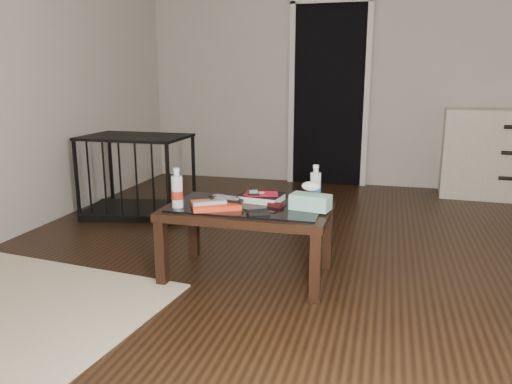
# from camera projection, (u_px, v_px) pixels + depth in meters

# --- Properties ---
(ground) EXTENTS (5.00, 5.00, 0.00)m
(ground) POSITION_uv_depth(u_px,v_px,m) (340.00, 260.00, 3.41)
(ground) COLOR black
(ground) RESTS_ON ground
(room_shell) EXTENTS (5.00, 5.00, 5.00)m
(room_shell) POSITION_uv_depth(u_px,v_px,m) (350.00, 10.00, 3.04)
(room_shell) COLOR #B9B3AB
(room_shell) RESTS_ON ground
(doorway) EXTENTS (0.90, 0.08, 2.07)m
(doorway) POSITION_uv_depth(u_px,v_px,m) (329.00, 94.00, 5.60)
(doorway) COLOR black
(doorway) RESTS_ON ground
(coffee_table) EXTENTS (1.00, 0.60, 0.46)m
(coffee_table) POSITION_uv_depth(u_px,v_px,m) (248.00, 215.00, 3.05)
(coffee_table) COLOR black
(coffee_table) RESTS_ON ground
(dresser) EXTENTS (1.23, 0.57, 0.90)m
(dresser) POSITION_uv_depth(u_px,v_px,m) (505.00, 154.00, 5.05)
(dresser) COLOR beige
(dresser) RESTS_ON ground
(pet_crate) EXTENTS (1.00, 0.77, 0.71)m
(pet_crate) POSITION_uv_depth(u_px,v_px,m) (138.00, 189.00, 4.50)
(pet_crate) COLOR black
(pet_crate) RESTS_ON ground
(magazines) EXTENTS (0.35, 0.32, 0.03)m
(magazines) POSITION_uv_depth(u_px,v_px,m) (216.00, 205.00, 2.97)
(magazines) COLOR red
(magazines) RESTS_ON coffee_table
(remote_silver) EXTENTS (0.19, 0.16, 0.02)m
(remote_silver) POSITION_uv_depth(u_px,v_px,m) (210.00, 202.00, 2.93)
(remote_silver) COLOR #A0A1A5
(remote_silver) RESTS_ON magazines
(remote_black_front) EXTENTS (0.20, 0.07, 0.02)m
(remote_black_front) POSITION_uv_depth(u_px,v_px,m) (227.00, 200.00, 2.99)
(remote_black_front) COLOR black
(remote_black_front) RESTS_ON magazines
(remote_black_back) EXTENTS (0.21, 0.11, 0.02)m
(remote_black_back) POSITION_uv_depth(u_px,v_px,m) (225.00, 198.00, 3.05)
(remote_black_back) COLOR black
(remote_black_back) RESTS_ON magazines
(textbook) EXTENTS (0.28, 0.24, 0.05)m
(textbook) POSITION_uv_depth(u_px,v_px,m) (262.00, 197.00, 3.13)
(textbook) COLOR black
(textbook) RESTS_ON coffee_table
(dvd_mailers) EXTENTS (0.20, 0.15, 0.01)m
(dvd_mailers) POSITION_uv_depth(u_px,v_px,m) (260.00, 193.00, 3.12)
(dvd_mailers) COLOR red
(dvd_mailers) RESTS_ON textbook
(ipod) EXTENTS (0.09, 0.12, 0.02)m
(ipod) POSITION_uv_depth(u_px,v_px,m) (253.00, 193.00, 3.09)
(ipod) COLOR black
(ipod) RESTS_ON dvd_mailers
(flip_phone) EXTENTS (0.10, 0.07, 0.02)m
(flip_phone) POSITION_uv_depth(u_px,v_px,m) (276.00, 205.00, 2.99)
(flip_phone) COLOR black
(flip_phone) RESTS_ON coffee_table
(wallet) EXTENTS (0.14, 0.12, 0.02)m
(wallet) POSITION_uv_depth(u_px,v_px,m) (258.00, 212.00, 2.84)
(wallet) COLOR black
(wallet) RESTS_ON coffee_table
(water_bottle_left) EXTENTS (0.07, 0.07, 0.24)m
(water_bottle_left) POSITION_uv_depth(u_px,v_px,m) (177.00, 188.00, 2.96)
(water_bottle_left) COLOR silver
(water_bottle_left) RESTS_ON coffee_table
(water_bottle_right) EXTENTS (0.07, 0.07, 0.24)m
(water_bottle_right) POSITION_uv_depth(u_px,v_px,m) (315.00, 184.00, 3.06)
(water_bottle_right) COLOR silver
(water_bottle_right) RESTS_ON coffee_table
(tissue_box) EXTENTS (0.25, 0.16, 0.09)m
(tissue_box) POSITION_uv_depth(u_px,v_px,m) (311.00, 202.00, 2.93)
(tissue_box) COLOR teal
(tissue_box) RESTS_ON coffee_table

